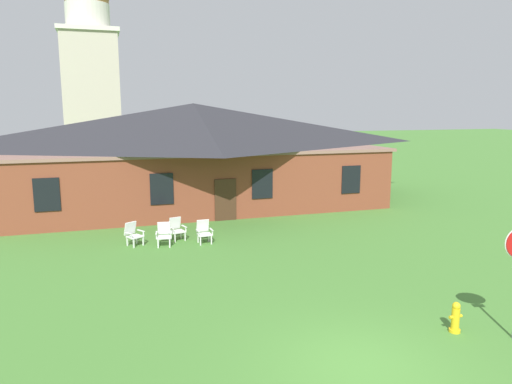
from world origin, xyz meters
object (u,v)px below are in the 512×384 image
(lawn_chair_by_porch, at_px, (133,233))
(lawn_chair_near_door, at_px, (164,234))
(lawn_chair_middle, at_px, (204,231))
(fire_hydrant, at_px, (455,318))
(lawn_chair_left_end, at_px, (177,228))

(lawn_chair_by_porch, height_order, lawn_chair_near_door, same)
(lawn_chair_middle, xyz_separation_m, fire_hydrant, (4.33, -9.91, -0.12))
(lawn_chair_left_end, distance_m, fire_hydrant, 11.99)
(lawn_chair_near_door, bearing_deg, lawn_chair_left_end, 49.33)
(lawn_chair_by_porch, relative_size, lawn_chair_left_end, 1.00)
(lawn_chair_left_end, relative_size, lawn_chair_middle, 1.00)
(lawn_chair_near_door, relative_size, fire_hydrant, 1.21)
(lawn_chair_by_porch, xyz_separation_m, lawn_chair_left_end, (1.82, 0.29, 0.00))
(lawn_chair_left_end, bearing_deg, fire_hydrant, -63.54)
(lawn_chair_middle, relative_size, fire_hydrant, 1.21)
(lawn_chair_near_door, relative_size, lawn_chair_middle, 1.00)
(lawn_chair_near_door, distance_m, lawn_chair_middle, 1.63)
(lawn_chair_left_end, bearing_deg, lawn_chair_by_porch, -170.81)
(lawn_chair_near_door, xyz_separation_m, fire_hydrant, (5.96, -10.00, -0.12))
(lawn_chair_left_end, height_order, fire_hydrant, lawn_chair_left_end)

